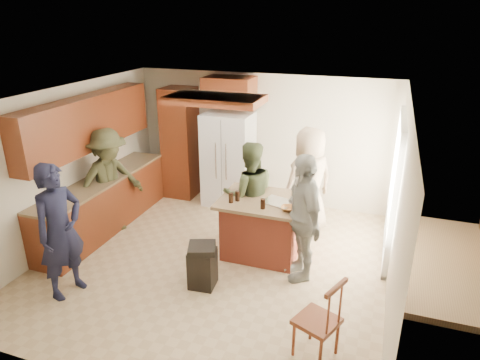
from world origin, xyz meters
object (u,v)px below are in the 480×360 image
(refrigerator, at_px, (228,159))
(person_behind_left, at_px, (249,195))
(person_behind_right, at_px, (309,181))
(trash_bin, at_px, (202,265))
(person_side_right, at_px, (303,217))
(person_counter, at_px, (110,182))
(spindle_chair, at_px, (319,322))
(person_front_left, at_px, (60,231))
(kitchen_island, at_px, (262,226))

(refrigerator, bearing_deg, person_behind_left, -57.96)
(person_behind_right, bearing_deg, trash_bin, 20.32)
(person_side_right, bearing_deg, person_counter, -124.69)
(spindle_chair, bearing_deg, person_side_right, 108.55)
(person_behind_right, relative_size, spindle_chair, 1.84)
(person_front_left, height_order, spindle_chair, person_front_left)
(person_side_right, xyz_separation_m, kitchen_island, (-0.68, 0.38, -0.44))
(person_behind_right, distance_m, spindle_chair, 2.96)
(person_side_right, xyz_separation_m, spindle_chair, (0.50, -1.49, -0.46))
(person_front_left, xyz_separation_m, kitchen_island, (2.19, 1.80, -0.45))
(person_front_left, relative_size, trash_bin, 2.92)
(person_counter, bearing_deg, person_behind_right, -46.91)
(trash_bin, bearing_deg, kitchen_island, 63.84)
(person_front_left, bearing_deg, person_counter, 27.39)
(person_behind_left, relative_size, kitchen_island, 1.35)
(person_front_left, height_order, trash_bin, person_front_left)
(person_behind_right, height_order, person_counter, person_behind_right)
(person_counter, distance_m, kitchen_island, 2.67)
(person_behind_right, distance_m, refrigerator, 1.80)
(person_counter, bearing_deg, kitchen_island, -63.76)
(person_behind_left, bearing_deg, kitchen_island, 115.25)
(refrigerator, height_order, trash_bin, refrigerator)
(kitchen_island, distance_m, spindle_chair, 2.21)
(person_behind_right, xyz_separation_m, person_counter, (-3.13, -1.08, -0.01))
(person_side_right, xyz_separation_m, person_counter, (-3.31, 0.28, -0.01))
(person_behind_left, distance_m, kitchen_island, 0.54)
(person_behind_right, height_order, spindle_chair, person_behind_right)
(person_front_left, distance_m, trash_bin, 1.90)
(trash_bin, bearing_deg, person_counter, 155.00)
(person_counter, xyz_separation_m, kitchen_island, (2.63, 0.10, -0.43))
(refrigerator, xyz_separation_m, kitchen_island, (1.17, -1.64, -0.43))
(kitchen_island, bearing_deg, person_behind_right, 62.91)
(person_side_right, bearing_deg, person_behind_left, -152.08)
(person_front_left, distance_m, refrigerator, 3.59)
(person_counter, bearing_deg, person_side_right, -70.78)
(refrigerator, bearing_deg, trash_bin, -76.74)
(person_front_left, height_order, kitchen_island, person_front_left)
(person_front_left, relative_size, kitchen_island, 1.44)
(person_behind_right, bearing_deg, person_behind_left, 0.54)
(person_behind_left, bearing_deg, person_front_left, 20.50)
(person_side_right, bearing_deg, person_behind_right, 157.46)
(person_behind_right, relative_size, refrigerator, 1.02)
(person_behind_left, height_order, person_counter, person_counter)
(person_side_right, relative_size, person_counter, 1.01)
(refrigerator, bearing_deg, person_counter, -129.95)
(spindle_chair, bearing_deg, kitchen_island, 122.23)
(person_behind_right, bearing_deg, person_front_left, 2.90)
(refrigerator, relative_size, spindle_chair, 1.81)
(person_counter, height_order, trash_bin, person_counter)
(person_behind_left, height_order, person_side_right, person_side_right)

